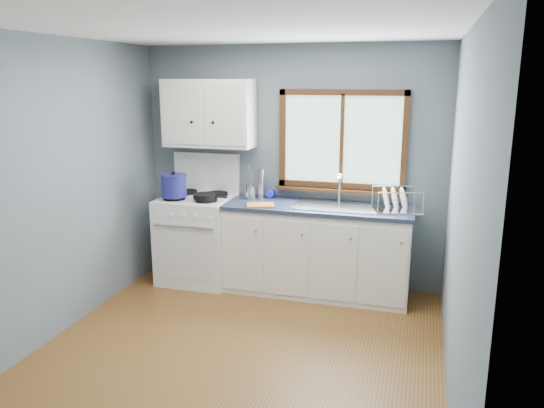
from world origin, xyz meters
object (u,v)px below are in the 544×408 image
(stockpot, at_px, (174,185))
(base_cabinets, at_px, (317,254))
(sink, at_px, (335,213))
(dish_rack, at_px, (396,205))
(skillet, at_px, (205,196))
(utensil_crock, at_px, (251,192))
(gas_range, at_px, (198,236))
(thermos, at_px, (261,184))

(stockpot, bearing_deg, base_cabinets, 7.18)
(stockpot, bearing_deg, sink, 6.39)
(stockpot, relative_size, dish_rack, 0.68)
(dish_rack, bearing_deg, stockpot, 169.54)
(dish_rack, bearing_deg, skillet, 170.18)
(base_cabinets, height_order, skillet, skillet)
(sink, relative_size, stockpot, 2.41)
(base_cabinets, relative_size, utensil_crock, 5.24)
(utensil_crock, bearing_deg, skillet, -143.55)
(gas_range, bearing_deg, stockpot, -136.16)
(skillet, xyz_separation_m, utensil_crock, (0.39, 0.29, 0.01))
(gas_range, relative_size, dish_rack, 2.67)
(dish_rack, bearing_deg, base_cabinets, 164.73)
(utensil_crock, bearing_deg, stockpot, -157.98)
(sink, relative_size, dish_rack, 1.65)
(gas_range, distance_m, base_cabinets, 1.31)
(stockpot, relative_size, thermos, 1.13)
(base_cabinets, relative_size, stockpot, 5.31)
(base_cabinets, height_order, thermos, thermos)
(dish_rack, bearing_deg, thermos, 158.30)
(dish_rack, bearing_deg, sink, 164.75)
(skillet, relative_size, stockpot, 1.04)
(gas_range, distance_m, skillet, 0.54)
(stockpot, distance_m, dish_rack, 2.25)
(gas_range, bearing_deg, sink, 0.71)
(base_cabinets, xyz_separation_m, dish_rack, (0.76, -0.00, 0.57))
(stockpot, xyz_separation_m, dish_rack, (2.24, 0.19, -0.10))
(sink, xyz_separation_m, skillet, (-1.32, -0.18, 0.12))
(gas_range, distance_m, utensil_crock, 0.76)
(stockpot, bearing_deg, dish_rack, 4.74)
(dish_rack, bearing_deg, utensil_crock, 160.52)
(skillet, relative_size, dish_rack, 0.71)
(utensil_crock, bearing_deg, thermos, 25.74)
(thermos, bearing_deg, dish_rack, -6.50)
(base_cabinets, distance_m, skillet, 1.29)
(skillet, relative_size, utensil_crock, 1.03)
(skillet, distance_m, stockpot, 0.36)
(base_cabinets, relative_size, thermos, 6.00)
(thermos, bearing_deg, base_cabinets, -13.84)
(base_cabinets, distance_m, thermos, 0.94)
(base_cabinets, height_order, dish_rack, dish_rack)
(utensil_crock, bearing_deg, dish_rack, -4.28)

